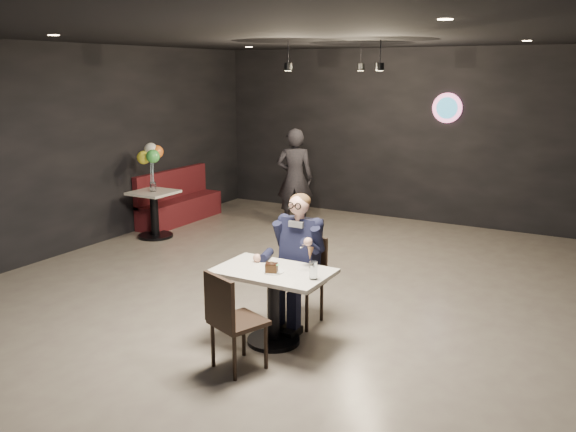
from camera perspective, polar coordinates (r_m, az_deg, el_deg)
The scene contains 17 objects.
floor at distance 7.35m, azimuth -1.67°, elevation -7.35°, with size 9.00×9.00×0.00m, color gray.
wall_sign at distance 10.73m, azimuth 14.67°, elevation 9.76°, with size 0.50×0.06×0.50m, color pink, non-canonical shape.
pendant_lights at distance 8.65m, azimuth 5.29°, elevation 15.18°, with size 1.40×1.20×0.36m, color black.
main_table at distance 5.99m, azimuth -1.38°, elevation -8.46°, with size 1.10×0.70×0.75m, color white.
chair_far at distance 6.41m, azimuth 1.14°, elevation -6.16°, with size 0.42×0.46×0.92m, color black.
chair_near at distance 5.49m, azimuth -4.63°, elevation -9.65°, with size 0.42×0.46×0.92m, color black.
seated_man at distance 6.33m, azimuth 1.15°, elevation -3.94°, with size 0.60×0.80×1.44m, color black.
dessert_plate at distance 5.80m, azimuth -1.37°, elevation -5.21°, with size 0.21×0.21×0.01m, color white.
cake_slice at distance 5.75m, azimuth -1.55°, elevation -4.89°, with size 0.11×0.09×0.08m, color black.
mint_leaf at distance 5.71m, azimuth -1.09°, elevation -4.59°, with size 0.07×0.04×0.01m, color green.
sundae_glass at distance 5.59m, azimuth 2.39°, elevation -5.11°, with size 0.07×0.07×0.17m, color silver.
wafer_cone at distance 5.56m, azimuth 2.09°, elevation -3.53°, with size 0.06×0.06×0.12m, color #B67E4A.
booth_bench at distance 10.87m, azimuth -10.10°, elevation 1.82°, with size 0.46×1.83×0.92m, color #450F0E.
side_table at distance 9.95m, azimuth -12.39°, elevation 0.30°, with size 0.64×0.64×0.80m, color white.
balloon_vase at distance 9.87m, azimuth -12.51°, elevation 2.69°, with size 0.10×0.10×0.15m, color silver.
balloon_bunch at distance 9.80m, azimuth -12.63°, elevation 4.95°, with size 0.38×0.38×0.63m, color #FFF435.
passerby at distance 10.31m, azimuth 0.63°, elevation 3.56°, with size 0.61×0.40×1.68m, color black.
Camera 1 is at (3.56, -5.88, 2.61)m, focal length 38.00 mm.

